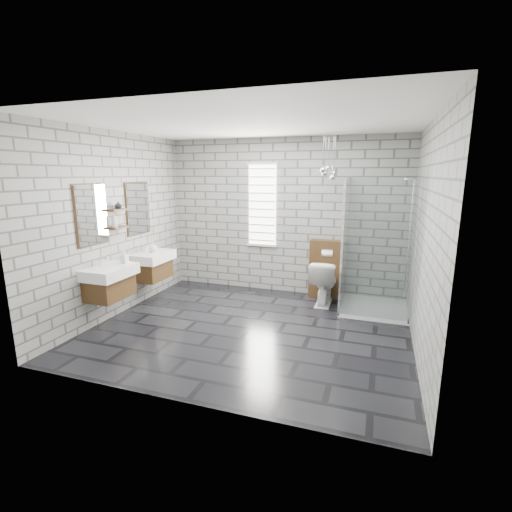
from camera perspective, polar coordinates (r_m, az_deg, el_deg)
The scene contains 20 objects.
floor at distance 5.22m, azimuth -0.91°, elevation -11.18°, with size 4.20×3.60×0.02m, color black.
ceiling at distance 4.83m, azimuth -1.03°, elevation 19.90°, with size 4.20×3.60×0.02m, color white.
wall_back at distance 6.56m, azimuth 4.38°, elevation 6.00°, with size 4.20×0.02×2.70m, color gray.
wall_front at distance 3.23m, azimuth -11.82°, elevation -0.98°, with size 4.20×0.02×2.70m, color gray.
wall_left at distance 5.89m, azimuth -20.75°, elevation 4.49°, with size 0.02×3.60×2.70m, color gray.
wall_right at distance 4.59m, azimuth 24.69°, elevation 2.11°, with size 0.02×3.60×2.70m, color gray.
vanity_left at distance 5.50m, azimuth -21.88°, elevation -2.44°, with size 0.47×0.70×1.57m.
vanity_right at distance 6.28m, azimuth -15.92°, elevation -0.24°, with size 0.47×0.70×1.57m.
shelf_lower at distance 5.80m, azimuth -20.42°, elevation 4.11°, with size 0.14×0.30×0.03m, color #4C3117.
shelf_upper at distance 5.78m, azimuth -20.62°, elevation 6.66°, with size 0.14×0.30×0.03m, color #4C3117.
window at distance 6.62m, azimuth 0.96°, elevation 7.83°, with size 0.56×0.05×1.48m.
cistern_panel at distance 6.46m, azimuth 10.91°, elevation -1.97°, with size 0.60×0.20×1.00m, color #4C3117.
flush_plate at distance 6.29m, azimuth 10.88°, elevation 0.45°, with size 0.18×0.01×0.12m, color silver.
shower_enclosure at distance 5.91m, azimuth 16.96°, elevation -3.62°, with size 1.00×1.00×2.03m.
pendant_cluster at distance 5.94m, azimuth 11.07°, elevation 12.60°, with size 0.25×0.21×0.71m.
toilet at distance 6.17m, azimuth 10.42°, elevation -3.95°, with size 0.41×0.71×0.73m, color white.
soap_bottle_a at distance 5.57m, azimuth -19.58°, elevation -0.13°, with size 0.08×0.08×0.18m, color #B2B2B2.
soap_bottle_b at distance 6.23m, azimuth -15.57°, elevation 1.36°, with size 0.13×0.13×0.17m, color #B2B2B2.
soap_bottle_c at distance 5.72m, azimuth -20.97°, elevation 5.20°, with size 0.08×0.08×0.22m, color #B2B2B2.
vase at distance 5.78m, azimuth -20.43°, elevation 7.36°, with size 0.10×0.10×0.11m, color #B2B2B2.
Camera 1 is at (1.61, -4.51, 2.09)m, focal length 26.00 mm.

